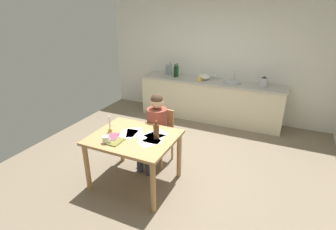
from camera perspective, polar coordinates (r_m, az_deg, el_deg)
The scene contains 28 objects.
ground_plane at distance 4.36m, azimuth -0.05°, elevation -11.68°, with size 5.20×5.20×0.04m, color #7A6B56.
wall_back at distance 6.17m, azimuth 10.36°, elevation 11.67°, with size 5.20×0.12×2.60m, color silver.
kitchen_counter at distance 6.05m, azimuth 8.91°, elevation 3.21°, with size 3.16×0.64×0.90m.
dining_table at distance 3.75m, azimuth -7.32°, elevation -6.08°, with size 1.15×0.95×0.76m.
chair_at_table at distance 4.35m, azimuth -1.74°, elevation -3.86°, with size 0.44×0.44×0.88m.
person_seated at distance 4.16m, azimuth -2.84°, elevation -2.43°, with size 0.37×0.61×1.19m.
coffee_mug at distance 3.57m, azimuth -13.17°, elevation -5.15°, with size 0.13×0.09×0.09m.
candlestick at distance 3.85m, azimuth -12.31°, elevation -2.63°, with size 0.06×0.06×0.24m.
book_magazine at distance 3.70m, azimuth -11.85°, elevation -4.64°, with size 0.14×0.22×0.02m, color #8B3E5A.
book_cookery at distance 3.58m, azimuth -11.22°, elevation -5.57°, with size 0.17×0.24×0.02m, color olive.
paper_letter at distance 3.66m, azimuth -4.04°, elevation -4.62°, with size 0.21×0.30×0.00m, color white.
paper_bill at distance 3.80m, azimuth -7.28°, elevation -3.71°, with size 0.21×0.30×0.00m, color white.
paper_envelope at distance 3.61m, azimuth -2.80°, elevation -5.03°, with size 0.21×0.30×0.00m, color white.
paper_receipt at distance 3.77m, azimuth -8.56°, elevation -3.97°, with size 0.21×0.30×0.00m, color white.
paper_notice at distance 3.70m, azimuth -2.52°, elevation -4.28°, with size 0.21×0.30×0.00m, color white.
paper_flyer at distance 3.52m, azimuth -3.87°, elevation -5.80°, with size 0.21×0.30×0.00m, color white.
wine_bottle_on_table at distance 3.56m, azimuth -2.54°, elevation -3.49°, with size 0.08×0.08×0.26m.
sink_unit at distance 5.81m, azimuth 13.65°, elevation 6.90°, with size 0.36×0.36×0.24m.
bottle_oil at distance 6.32m, azimuth -0.25°, elevation 9.55°, with size 0.07×0.07×0.24m.
bottle_vinegar at distance 6.26m, azimuth 0.47°, elevation 9.66°, with size 0.07×0.07×0.31m.
bottle_wine_red at distance 6.11m, azimuth 1.51°, elevation 9.29°, with size 0.06×0.06×0.30m.
bottle_sauce at distance 6.13m, azimuth 1.97°, elevation 9.36°, with size 0.07×0.07×0.30m.
mixing_bowl at distance 5.97m, azimuth 7.84°, elevation 8.09°, with size 0.26×0.26×0.11m, color white.
stovetop_kettle at distance 5.71m, azimuth 19.86°, elevation 6.70°, with size 0.18×0.18×0.22m.
wine_glass_near_sink at distance 6.01m, azimuth 10.21°, elevation 8.55°, with size 0.07×0.07×0.15m.
wine_glass_by_kettle at distance 6.04m, azimuth 9.28°, elevation 8.68°, with size 0.07×0.07×0.15m.
wine_glass_back_left at distance 6.07m, azimuth 8.30°, elevation 8.80°, with size 0.07×0.07×0.15m.
teacup_on_counter at distance 5.82m, azimuth 6.82°, elevation 7.68°, with size 0.12×0.08×0.10m.
Camera 1 is at (1.51, -3.27, 2.45)m, focal length 28.40 mm.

